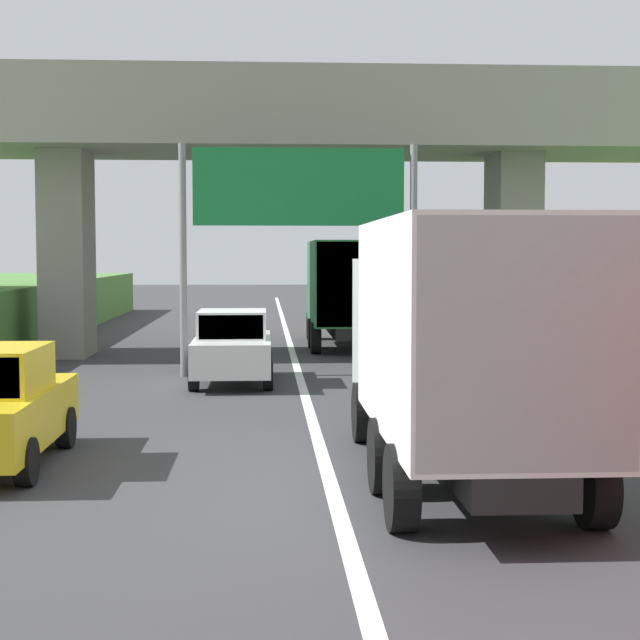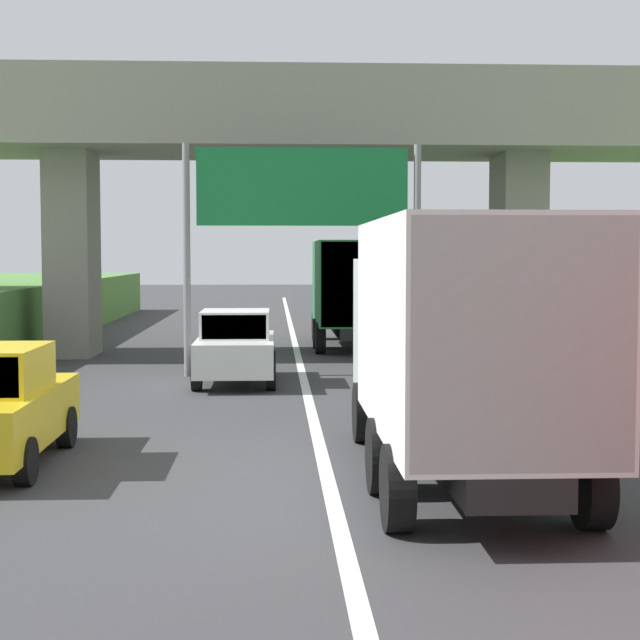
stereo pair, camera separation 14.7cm
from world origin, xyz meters
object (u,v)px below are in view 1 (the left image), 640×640
object	(u,v)px
truck_orange	(409,281)
car_white	(233,347)
truck_silver	(458,337)
truck_green	(345,288)
overhead_highway_sign	(299,204)

from	to	relation	value
truck_orange	car_white	xyz separation A→B (m)	(-6.77, -17.41, -1.08)
truck_orange	truck_silver	bearing A→B (deg)	-97.21
truck_green	truck_orange	xyz separation A→B (m)	(3.40, 8.41, 0.00)
truck_silver	car_white	size ratio (longest dim) A/B	1.78
truck_silver	truck_orange	world-z (taller)	same
truck_green	truck_orange	world-z (taller)	same
overhead_highway_sign	truck_orange	bearing A→B (deg)	72.13
truck_green	truck_silver	xyz separation A→B (m)	(-0.08, -19.06, 0.00)
truck_orange	overhead_highway_sign	bearing A→B (deg)	-107.87
truck_orange	car_white	distance (m)	18.71
overhead_highway_sign	truck_silver	bearing A→B (deg)	-81.61
truck_silver	car_white	distance (m)	10.64
truck_green	overhead_highway_sign	bearing A→B (deg)	-103.10
truck_green	car_white	world-z (taller)	truck_green
truck_silver	car_white	bearing A→B (deg)	108.12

